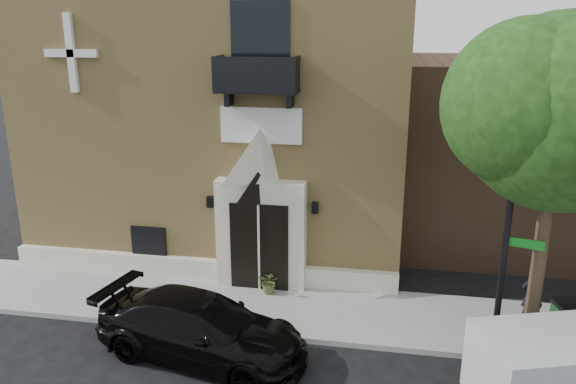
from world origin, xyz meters
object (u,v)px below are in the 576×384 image
(black_sedan, at_px, (201,328))
(fire_hydrant, at_px, (495,331))
(pedestrian_near, at_px, (532,296))
(street_sign, at_px, (507,243))

(black_sedan, height_order, fire_hydrant, black_sedan)
(fire_hydrant, xyz_separation_m, pedestrian_near, (1.08, 1.22, 0.44))
(black_sedan, distance_m, street_sign, 7.25)
(street_sign, xyz_separation_m, pedestrian_near, (1.13, 1.55, -1.98))
(black_sedan, height_order, pedestrian_near, pedestrian_near)
(street_sign, height_order, pedestrian_near, street_sign)
(fire_hydrant, bearing_deg, pedestrian_near, 48.46)
(pedestrian_near, bearing_deg, black_sedan, 11.13)
(fire_hydrant, distance_m, pedestrian_near, 1.68)
(fire_hydrant, relative_size, pedestrian_near, 0.45)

